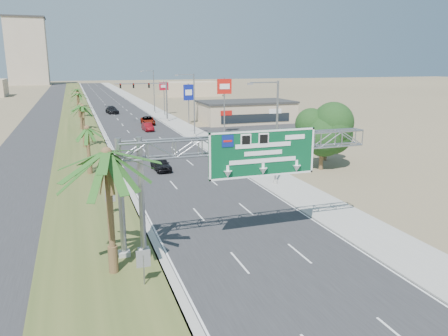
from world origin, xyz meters
name	(u,v)px	position (x,y,z in m)	size (l,w,h in m)	color
ground	(334,320)	(0.00, 0.00, 0.00)	(600.00, 600.00, 0.00)	#8C7A59
road	(114,106)	(0.00, 110.00, 0.01)	(12.00, 300.00, 0.02)	#28282B
sidewalk_right	(144,105)	(8.50, 110.00, 0.05)	(4.00, 300.00, 0.10)	#9E9B93
median_grass	(76,107)	(-10.00, 110.00, 0.06)	(7.00, 300.00, 0.12)	#3F4D22
opposing_road	(48,108)	(-17.00, 110.00, 0.01)	(8.00, 300.00, 0.02)	#28282B
sign_gantry	(238,153)	(-1.06, 9.93, 6.06)	(16.75, 1.24, 7.50)	gray
palm_near	(106,154)	(-9.20, 8.00, 6.93)	(5.70, 5.70, 8.35)	brown
palm_row_b	(87,129)	(-9.50, 32.00, 4.90)	(3.99, 3.99, 5.95)	brown
palm_row_c	(82,107)	(-9.50, 48.00, 5.66)	(3.99, 3.99, 6.75)	brown
palm_row_d	(80,105)	(-9.50, 66.00, 4.42)	(3.99, 3.99, 5.45)	brown
palm_row_e	(78,94)	(-9.50, 85.00, 5.09)	(3.99, 3.99, 6.15)	brown
palm_row_f	(77,89)	(-9.50, 110.00, 4.71)	(3.99, 3.99, 5.75)	brown
streetlight_near	(275,137)	(7.30, 22.00, 4.69)	(3.27, 0.44, 10.00)	gray
streetlight_mid	(193,108)	(7.30, 52.00, 4.69)	(3.27, 0.44, 10.00)	gray
streetlight_far	(153,93)	(7.30, 88.00, 4.69)	(3.27, 0.44, 10.00)	gray
signal_mast	(157,98)	(5.17, 71.97, 4.85)	(10.28, 0.71, 8.00)	gray
store_building	(246,112)	(22.00, 66.00, 2.00)	(18.00, 10.00, 4.00)	tan
oak_near	(323,129)	(15.00, 26.00, 4.53)	(4.50, 4.50, 6.80)	brown
oak_far	(326,129)	(18.00, 30.00, 3.82)	(3.50, 3.50, 5.60)	brown
median_signback_a	(143,261)	(-7.80, 6.00, 1.45)	(0.75, 0.08, 2.08)	gray
median_signback_b	(110,198)	(-8.50, 18.00, 1.45)	(0.75, 0.08, 2.08)	gray
tower_distant	(27,52)	(-32.00, 250.00, 17.50)	(20.00, 16.00, 35.00)	tan
building_distant_right	(191,89)	(30.00, 140.00, 2.50)	(20.00, 12.00, 5.00)	tan
car_left_lane	(161,164)	(-2.00, 31.31, 0.71)	(1.68, 4.17, 1.42)	black
car_mid_lane	(148,127)	(1.39, 60.83, 0.69)	(1.45, 4.16, 1.37)	maroon
car_right_lane	(148,121)	(2.71, 68.77, 0.76)	(2.53, 5.50, 1.53)	gray
car_far	(112,110)	(-2.13, 90.48, 0.82)	(2.29, 5.63, 1.63)	black
pole_sign_red_near	(224,90)	(12.75, 52.55, 7.34)	(2.40, 0.36, 9.30)	gray
pole_sign_blue	(188,94)	(10.44, 67.00, 5.80)	(2.02, 0.64, 7.81)	gray
pole_sign_red_far	(164,89)	(9.00, 83.61, 5.98)	(2.20, 0.90, 7.62)	gray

